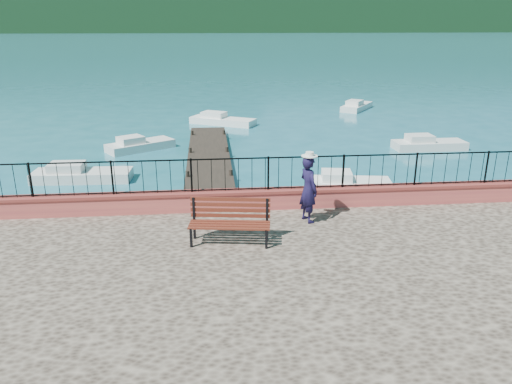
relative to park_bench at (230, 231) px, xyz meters
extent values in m
plane|color=#19596B|center=(1.53, -1.39, -1.52)|extent=(2000.00, 2000.00, 0.00)
cube|color=#CD594A|center=(1.53, 2.31, -0.03)|extent=(28.00, 0.46, 0.58)
cube|color=black|center=(1.53, 2.31, 0.73)|extent=(27.00, 0.05, 0.95)
cube|color=#2D231C|center=(-0.47, 10.61, -1.37)|extent=(2.00, 16.00, 0.30)
cube|color=black|center=(1.53, 298.61, 7.48)|extent=(900.00, 60.00, 18.00)
ellipsoid|color=#142D23|center=(221.53, 558.61, -1.52)|extent=(448.00, 384.00, 180.00)
cube|color=black|center=(-0.01, -0.04, -0.08)|extent=(2.05, 0.88, 0.50)
cube|color=maroon|center=(0.04, 0.26, 0.48)|extent=(1.98, 0.36, 0.61)
imported|color=black|center=(2.19, 1.23, 0.59)|extent=(0.66, 0.78, 1.84)
cylinder|color=white|center=(2.19, 1.23, 1.57)|extent=(0.44, 0.44, 0.12)
cube|color=silver|center=(-5.82, 9.47, -1.12)|extent=(4.12, 1.49, 0.80)
cube|color=white|center=(5.06, 7.12, -1.12)|extent=(3.47, 1.79, 0.80)
cube|color=silver|center=(11.13, 13.33, -1.12)|extent=(3.76, 1.35, 0.80)
cube|color=silver|center=(-4.02, 14.64, -1.12)|extent=(3.61, 2.98, 0.80)
cube|color=white|center=(0.51, 21.00, -1.12)|extent=(4.39, 3.21, 0.80)
cube|color=silver|center=(10.85, 25.71, -1.12)|extent=(3.20, 3.75, 0.80)
camera|label=1|loc=(-0.45, -11.32, 4.91)|focal=35.00mm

